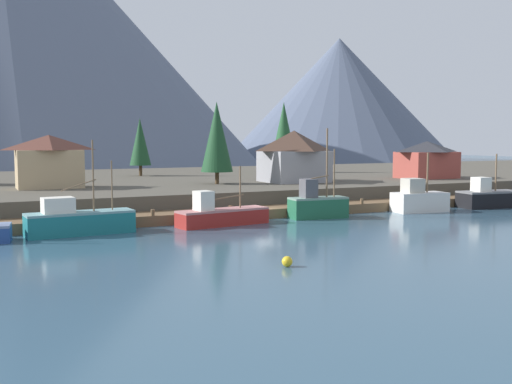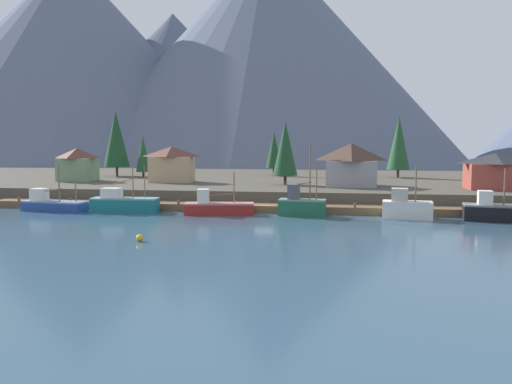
{
  "view_description": "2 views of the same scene",
  "coord_description": "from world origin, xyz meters",
  "px_view_note": "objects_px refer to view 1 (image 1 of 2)",
  "views": [
    {
      "loc": [
        -28.08,
        -55.05,
        8.28
      ],
      "look_at": [
        0.15,
        2.86,
        2.58
      ],
      "focal_mm": 42.54,
      "sensor_mm": 36.0,
      "label": 1
    },
    {
      "loc": [
        9.52,
        -69.55,
        9.94
      ],
      "look_at": [
        -1.66,
        3.63,
        2.51
      ],
      "focal_mm": 36.91,
      "sensor_mm": 36.0,
      "label": 2
    }
  ],
  "objects_px": {
    "fishing_boat_red": "(221,215)",
    "fishing_boat_green": "(317,205)",
    "house_grey": "(294,156)",
    "conifer_near_left": "(284,133)",
    "fishing_boat_teal": "(78,221)",
    "house_red": "(427,159)",
    "conifer_back_left": "(217,137)",
    "fishing_boat_white": "(419,200)",
    "fishing_boat_black": "(489,198)",
    "house_tan": "(49,161)",
    "conifer_mid_left": "(140,142)",
    "channel_buoy": "(287,262)"
  },
  "relations": [
    {
      "from": "fishing_boat_red",
      "to": "fishing_boat_green",
      "type": "bearing_deg",
      "value": -5.6
    },
    {
      "from": "fishing_boat_red",
      "to": "house_grey",
      "type": "distance_m",
      "value": 25.31
    },
    {
      "from": "fishing_boat_green",
      "to": "conifer_near_left",
      "type": "distance_m",
      "value": 41.5
    },
    {
      "from": "fishing_boat_teal",
      "to": "house_grey",
      "type": "height_order",
      "value": "house_grey"
    },
    {
      "from": "house_red",
      "to": "conifer_near_left",
      "type": "bearing_deg",
      "value": 117.23
    },
    {
      "from": "fishing_boat_teal",
      "to": "conifer_back_left",
      "type": "xyz_separation_m",
      "value": [
        20.43,
        18.16,
        7.27
      ]
    },
    {
      "from": "fishing_boat_white",
      "to": "fishing_boat_green",
      "type": "bearing_deg",
      "value": -175.18
    },
    {
      "from": "fishing_boat_red",
      "to": "fishing_boat_white",
      "type": "relative_size",
      "value": 1.4
    },
    {
      "from": "conifer_back_left",
      "to": "house_red",
      "type": "bearing_deg",
      "value": -5.43
    },
    {
      "from": "fishing_boat_red",
      "to": "fishing_boat_green",
      "type": "height_order",
      "value": "fishing_boat_green"
    },
    {
      "from": "fishing_boat_teal",
      "to": "fishing_boat_white",
      "type": "distance_m",
      "value": 37.51
    },
    {
      "from": "fishing_boat_teal",
      "to": "fishing_boat_red",
      "type": "bearing_deg",
      "value": -4.79
    },
    {
      "from": "fishing_boat_black",
      "to": "house_grey",
      "type": "height_order",
      "value": "house_grey"
    },
    {
      "from": "fishing_boat_white",
      "to": "house_red",
      "type": "height_order",
      "value": "house_red"
    },
    {
      "from": "house_tan",
      "to": "house_red",
      "type": "bearing_deg",
      "value": -5.85
    },
    {
      "from": "fishing_boat_white",
      "to": "conifer_near_left",
      "type": "distance_m",
      "value": 38.65
    },
    {
      "from": "fishing_boat_green",
      "to": "conifer_back_left",
      "type": "xyz_separation_m",
      "value": [
        -3.85,
        17.94,
        7.07
      ]
    },
    {
      "from": "fishing_boat_green",
      "to": "house_tan",
      "type": "bearing_deg",
      "value": 144.83
    },
    {
      "from": "conifer_back_left",
      "to": "conifer_near_left",
      "type": "bearing_deg",
      "value": 43.79
    },
    {
      "from": "fishing_boat_black",
      "to": "conifer_near_left",
      "type": "distance_m",
      "value": 39.59
    },
    {
      "from": "house_grey",
      "to": "conifer_back_left",
      "type": "distance_m",
      "value": 10.94
    },
    {
      "from": "conifer_mid_left",
      "to": "conifer_back_left",
      "type": "height_order",
      "value": "conifer_back_left"
    },
    {
      "from": "fishing_boat_black",
      "to": "conifer_mid_left",
      "type": "xyz_separation_m",
      "value": [
        -31.93,
        39.37,
        6.59
      ]
    },
    {
      "from": "fishing_boat_teal",
      "to": "channel_buoy",
      "type": "distance_m",
      "value": 21.87
    },
    {
      "from": "house_tan",
      "to": "conifer_back_left",
      "type": "xyz_separation_m",
      "value": [
        20.06,
        -2.29,
        2.81
      ]
    },
    {
      "from": "conifer_mid_left",
      "to": "fishing_boat_teal",
      "type": "bearing_deg",
      "value": -112.54
    },
    {
      "from": "house_grey",
      "to": "conifer_mid_left",
      "type": "bearing_deg",
      "value": 124.25
    },
    {
      "from": "fishing_boat_red",
      "to": "conifer_near_left",
      "type": "distance_m",
      "value": 47.44
    },
    {
      "from": "fishing_boat_white",
      "to": "house_tan",
      "type": "height_order",
      "value": "house_tan"
    },
    {
      "from": "house_grey",
      "to": "fishing_boat_white",
      "type": "bearing_deg",
      "value": -69.31
    },
    {
      "from": "conifer_near_left",
      "to": "channel_buoy",
      "type": "relative_size",
      "value": 17.07
    },
    {
      "from": "fishing_boat_teal",
      "to": "conifer_mid_left",
      "type": "height_order",
      "value": "conifer_mid_left"
    },
    {
      "from": "fishing_boat_teal",
      "to": "channel_buoy",
      "type": "height_order",
      "value": "fishing_boat_teal"
    },
    {
      "from": "house_tan",
      "to": "fishing_boat_teal",
      "type": "bearing_deg",
      "value": -91.04
    },
    {
      "from": "house_grey",
      "to": "conifer_back_left",
      "type": "relative_size",
      "value": 0.78
    },
    {
      "from": "house_tan",
      "to": "channel_buoy",
      "type": "bearing_deg",
      "value": -76.67
    },
    {
      "from": "fishing_boat_white",
      "to": "house_grey",
      "type": "distance_m",
      "value": 18.93
    },
    {
      "from": "fishing_boat_red",
      "to": "house_tan",
      "type": "bearing_deg",
      "value": 113.62
    },
    {
      "from": "fishing_boat_teal",
      "to": "conifer_near_left",
      "type": "xyz_separation_m",
      "value": [
        40.65,
        37.54,
        8.06
      ]
    },
    {
      "from": "conifer_mid_left",
      "to": "house_red",
      "type": "bearing_deg",
      "value": -33.36
    },
    {
      "from": "fishing_boat_teal",
      "to": "fishing_boat_red",
      "type": "height_order",
      "value": "fishing_boat_teal"
    },
    {
      "from": "fishing_boat_teal",
      "to": "channel_buoy",
      "type": "relative_size",
      "value": 13.16
    },
    {
      "from": "fishing_boat_white",
      "to": "conifer_back_left",
      "type": "relative_size",
      "value": 0.64
    },
    {
      "from": "conifer_mid_left",
      "to": "house_tan",
      "type": "bearing_deg",
      "value": -130.54
    },
    {
      "from": "house_red",
      "to": "fishing_boat_white",
      "type": "bearing_deg",
      "value": -133.8
    },
    {
      "from": "conifer_back_left",
      "to": "fishing_boat_black",
      "type": "bearing_deg",
      "value": -34.02
    },
    {
      "from": "house_red",
      "to": "house_grey",
      "type": "distance_m",
      "value": 21.25
    },
    {
      "from": "fishing_boat_white",
      "to": "conifer_near_left",
      "type": "bearing_deg",
      "value": 91.71
    },
    {
      "from": "conifer_mid_left",
      "to": "house_grey",
      "type": "bearing_deg",
      "value": -55.75
    },
    {
      "from": "conifer_mid_left",
      "to": "channel_buoy",
      "type": "distance_m",
      "value": 59.19
    }
  ]
}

